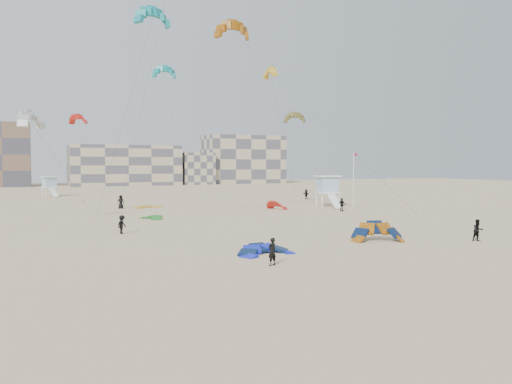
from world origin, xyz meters
name	(u,v)px	position (x,y,z in m)	size (l,w,h in m)	color
ground	(311,265)	(0.00, 0.00, 0.00)	(320.00, 320.00, 0.00)	tan
kite_ground_blue	(266,254)	(-0.82, 4.46, 0.00)	(3.85, 3.92, 1.13)	#1A25F8
kite_ground_orange	(378,241)	(9.53, 6.09, 0.00)	(4.04, 3.36, 2.37)	orange
kite_ground_green	(151,219)	(-3.15, 29.53, 0.00)	(2.82, 2.96, 0.70)	#268C2A
kite_ground_red_far	(277,209)	(15.07, 35.14, 0.00)	(3.21, 2.79, 1.88)	red
kite_ground_yellow	(148,208)	(-0.45, 44.64, 0.00)	(3.52, 3.70, 0.41)	orange
kitesurfer_main	(272,252)	(-2.10, 0.89, 0.83)	(0.60, 0.40, 1.65)	black
kitesurfer_b	(478,230)	(16.62, 2.93, 0.86)	(0.83, 0.65, 1.71)	black
kitesurfer_c	(122,224)	(-8.00, 18.51, 0.80)	(1.04, 0.60, 1.61)	black
kitesurfer_d	(342,205)	(21.37, 28.88, 0.86)	(1.01, 0.42, 1.72)	black
kitesurfer_e	(121,202)	(-4.15, 44.38, 0.93)	(0.91, 0.59, 1.87)	black
kitesurfer_f	(306,194)	(28.93, 51.52, 0.86)	(1.60, 0.51, 1.73)	black
kite_fly_teal_a	(153,18)	(-4.00, 23.74, 20.19)	(7.63, 4.17, 20.46)	teal
kite_fly_orange	(233,31)	(5.44, 26.66, 20.64)	(10.37, 23.57, 20.83)	orange
kite_fly_grey	(31,121)	(-15.05, 29.13, 10.27)	(7.83, 4.66, 10.61)	white
kite_fly_olive	(295,118)	(19.09, 37.60, 12.58)	(3.90, 12.30, 12.75)	brown
kite_fly_yellow	(270,74)	(23.21, 54.37, 21.99)	(7.17, 3.78, 22.07)	orange
kite_fly_teal_b	(164,73)	(6.30, 61.97, 22.13)	(4.38, 7.68, 22.53)	teal
kite_fly_red	(78,120)	(-8.02, 64.07, 13.57)	(7.19, 6.02, 13.97)	red
lifeguard_tower_near	(327,191)	(23.42, 35.67, 2.22)	(3.72, 6.44, 4.48)	white
lifeguard_tower_far	(50,187)	(-12.37, 77.98, 1.90)	(3.37, 5.61, 3.83)	white
flagpole	(354,178)	(26.64, 33.92, 4.18)	(0.65, 0.10, 7.96)	white
condo_mid	(124,165)	(10.00, 130.00, 6.00)	(32.00, 16.00, 12.00)	tan
condo_east	(243,160)	(50.00, 132.00, 8.00)	(26.00, 14.00, 16.00)	tan
condo_fill_right	(196,169)	(32.00, 128.00, 5.00)	(10.00, 10.00, 10.00)	tan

